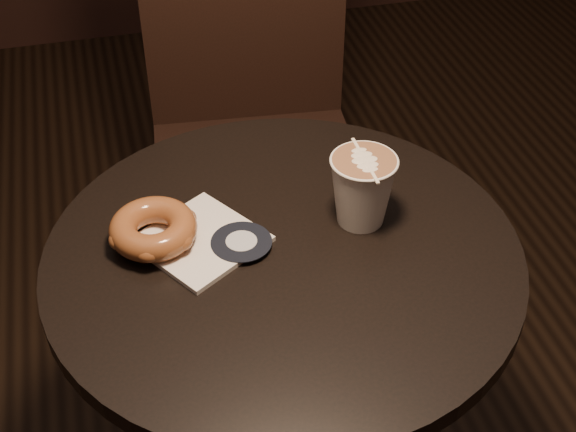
{
  "coord_description": "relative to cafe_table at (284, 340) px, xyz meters",
  "views": [
    {
      "loc": [
        -0.21,
        -0.84,
        1.53
      ],
      "look_at": [
        0.01,
        0.03,
        0.79
      ],
      "focal_mm": 50.0,
      "sensor_mm": 36.0,
      "label": 1
    }
  ],
  "objects": [
    {
      "name": "cafe_table",
      "position": [
        0.0,
        0.0,
        0.0
      ],
      "size": [
        0.7,
        0.7,
        0.75
      ],
      "color": "black",
      "rests_on": "ground"
    },
    {
      "name": "chair",
      "position": [
        0.09,
        0.64,
        0.07
      ],
      "size": [
        0.48,
        0.48,
        1.11
      ],
      "rotation": [
        0.0,
        0.0,
        -0.1
      ],
      "color": "black",
      "rests_on": "ground"
    },
    {
      "name": "pastry_bag",
      "position": [
        -0.11,
        0.04,
        0.2
      ],
      "size": [
        0.22,
        0.22,
        0.01
      ],
      "primitive_type": "cube",
      "rotation": [
        0.0,
        0.0,
        0.57
      ],
      "color": "white",
      "rests_on": "cafe_table"
    },
    {
      "name": "doughnut",
      "position": [
        -0.18,
        0.06,
        0.23
      ],
      "size": [
        0.13,
        0.13,
        0.04
      ],
      "primitive_type": "torus",
      "color": "brown",
      "rests_on": "pastry_bag"
    },
    {
      "name": "latte_cup",
      "position": [
        0.13,
        0.04,
        0.26
      ],
      "size": [
        0.1,
        0.1,
        0.11
      ],
      "primitive_type": null,
      "color": "silver",
      "rests_on": "cafe_table"
    }
  ]
}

